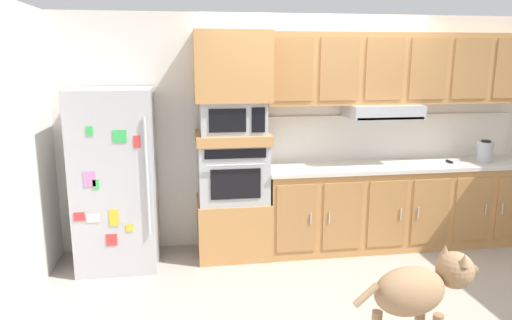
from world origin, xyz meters
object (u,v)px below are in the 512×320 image
(microwave, at_px, (232,117))
(screwdriver, at_px, (450,161))
(refrigerator, at_px, (116,179))
(built_in_oven, at_px, (233,171))
(electric_kettle, at_px, (485,152))
(dog, at_px, (421,288))

(microwave, height_order, screwdriver, microwave)
(refrigerator, relative_size, built_in_oven, 2.51)
(microwave, xyz_separation_m, electric_kettle, (2.79, -0.05, -0.43))
(electric_kettle, relative_size, dog, 0.23)
(screwdriver, distance_m, electric_kettle, 0.41)
(screwdriver, bearing_deg, microwave, 178.93)
(screwdriver, relative_size, electric_kettle, 0.56)
(refrigerator, xyz_separation_m, screwdriver, (3.54, 0.02, 0.05))
(built_in_oven, xyz_separation_m, dog, (1.13, -1.88, -0.44))
(electric_kettle, height_order, dog, electric_kettle)
(built_in_oven, bearing_deg, dog, -59.02)
(microwave, distance_m, screwdriver, 2.45)
(dog, bearing_deg, built_in_oven, 109.20)
(built_in_oven, xyz_separation_m, screwdriver, (2.39, -0.04, 0.03))
(built_in_oven, height_order, microwave, microwave)
(refrigerator, relative_size, dog, 1.69)
(screwdriver, bearing_deg, built_in_oven, 178.93)
(refrigerator, bearing_deg, dog, -38.40)
(refrigerator, xyz_separation_m, microwave, (1.16, 0.07, 0.58))
(microwave, relative_size, electric_kettle, 2.68)
(built_in_oven, relative_size, electric_kettle, 2.92)
(screwdriver, height_order, dog, screwdriver)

